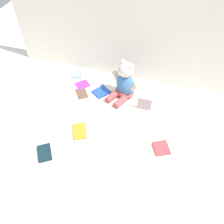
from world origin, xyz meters
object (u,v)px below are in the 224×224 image
Objects in this scene: book_case_3 at (144,104)px; teddy_bear at (125,84)px; book_case_2 at (101,92)px; book_case_4 at (78,74)px; book_case_0 at (82,93)px; book_case_6 at (161,148)px; book_case_7 at (80,131)px; book_case_5 at (83,84)px; book_case_1 at (45,153)px.

teddy_bear is at bearing 148.63° from book_case_3.
book_case_4 reaches higher than book_case_2.
book_case_3 is (0.45, -0.02, 0.04)m from book_case_0.
book_case_7 is (-0.50, -0.02, -0.00)m from book_case_6.
book_case_1 is at bearing 136.00° from book_case_5.
book_case_7 is (0.22, -0.51, -0.00)m from book_case_4.
teddy_bear is 0.19m from book_case_2.
book_case_4 is 0.95× the size of book_case_5.
teddy_bear reaches higher than book_case_5.
book_case_6 is (0.48, -0.35, -0.00)m from book_case_2.
book_case_1 reaches higher than book_case_0.
book_case_3 is (0.47, 0.50, 0.04)m from book_case_1.
teddy_bear is at bearing 158.68° from book_case_0.
book_case_6 is (0.64, -0.39, 0.00)m from book_case_5.
book_case_2 is at bearing 166.75° from book_case_3.
book_case_7 is (-0.34, -0.30, -0.04)m from book_case_3.
book_case_3 is 1.03× the size of book_case_6.
book_case_5 is (-0.01, 0.61, -0.00)m from book_case_1.
book_case_0 is at bearing -69.34° from book_case_4.
book_case_2 is at bearing -62.41° from book_case_6.
book_case_0 is 1.15× the size of book_case_3.
book_case_2 reaches higher than book_case_7.
book_case_4 is at bearing -171.23° from teddy_bear.
book_case_2 reaches higher than book_case_0.
book_case_1 is at bearing -92.01° from book_case_4.
book_case_2 reaches higher than book_case_1.
book_case_6 is (0.63, 0.23, -0.00)m from book_case_1.
book_case_0 is 0.14m from book_case_2.
book_case_4 is 0.77× the size of book_case_7.
teddy_bear is 0.50m from book_case_6.
book_case_7 is (-0.02, -0.37, -0.00)m from book_case_2.
book_case_2 is 0.60m from book_case_6.
book_case_4 is at bearing -60.67° from book_case_6.
book_case_1 is (-0.02, -0.53, 0.00)m from book_case_0.
book_case_7 is at bearing -89.63° from teddy_bear.
teddy_bear is 0.34m from book_case_5.
book_case_0 is 1.18× the size of book_case_6.
book_case_2 is 0.27m from book_case_4.
book_case_3 reaches higher than book_case_0.
book_case_6 is (0.62, -0.30, 0.00)m from book_case_0.
teddy_bear is at bearing -151.07° from book_case_1.
book_case_7 is at bearing 154.44° from book_case_5.
book_case_0 is at bearing 152.64° from book_case_5.
book_case_1 is at bearing -92.99° from teddy_bear.
book_case_4 is 0.87m from book_case_6.
book_case_1 is at bearing 52.87° from book_case_0.
book_case_0 is at bearing 54.60° from book_case_2.
book_case_4 reaches higher than book_case_1.
book_case_1 is (-0.31, -0.60, -0.09)m from teddy_bear.
book_case_4 is at bearing -116.58° from book_case_1.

